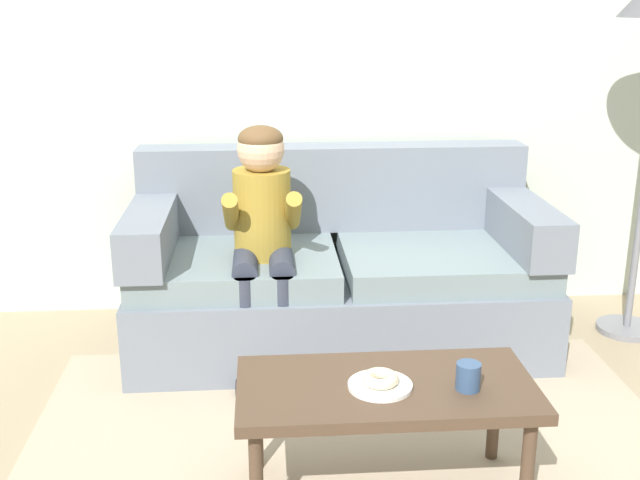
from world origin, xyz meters
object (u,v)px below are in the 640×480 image
mug (468,376)px  toy_controller (443,413)px  person_child (262,224)px  donut (380,379)px  couch (338,276)px  coffee_table (386,397)px

mug → toy_controller: mug is taller
mug → toy_controller: (0.06, 0.54, -0.44)m
person_child → donut: person_child is taller
toy_controller → person_child: bearing=156.6°
couch → toy_controller: couch is taller
couch → mug: (0.29, -1.32, 0.13)m
person_child → donut: (0.37, -1.09, -0.22)m
coffee_table → person_child: 1.17m
person_child → mug: person_child is taller
mug → donut: bearing=173.6°
donut → couch: bearing=90.4°
donut → toy_controller: size_ratio=0.53×
donut → toy_controller: 0.75m
person_child → toy_controller: 1.12m
mug → toy_controller: bearing=83.3°
coffee_table → person_child: person_child is taller
person_child → toy_controller: bearing=-39.2°
coffee_table → person_child: bearing=110.3°
couch → coffee_table: bearing=-88.4°
couch → donut: couch is taller
coffee_table → toy_controller: 0.67m
person_child → mug: size_ratio=12.24×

